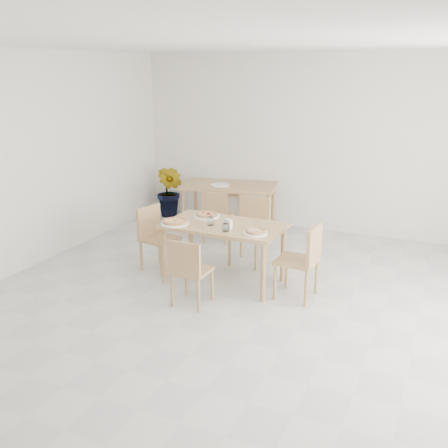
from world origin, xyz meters
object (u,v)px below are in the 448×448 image
at_px(plate_mushroom, 255,233).
at_px(pizza_mushroom, 255,231).
at_px(main_table, 224,231).
at_px(chair_north, 251,225).
at_px(chair_east, 304,257).
at_px(chair_back_s, 217,213).
at_px(pizza_margherita, 175,221).
at_px(tumbler_a, 225,227).
at_px(second_table, 230,190).
at_px(tumbler_b, 210,221).
at_px(plate_pepperoni, 207,216).
at_px(chair_west, 155,233).
at_px(plate_margherita, 175,223).
at_px(napkin_holder, 228,225).
at_px(plate_empty, 219,185).
at_px(potted_plant, 170,191).
at_px(chair_south, 189,268).
at_px(chair_back_n, 236,188).
at_px(pizza_pepperoni, 207,214).

xyz_separation_m(plate_mushroom, pizza_mushroom, (0.00, 0.00, 0.02)).
distance_m(main_table, chair_north, 0.81).
distance_m(chair_north, chair_east, 1.30).
distance_m(chair_east, chair_back_s, 2.24).
distance_m(pizza_margherita, tumbler_a, 0.68).
bearing_deg(second_table, tumbler_b, -83.97).
bearing_deg(plate_mushroom, tumbler_a, -171.84).
height_order(plate_pepperoni, tumbler_b, tumbler_b).
height_order(chair_north, chair_west, chair_north).
bearing_deg(main_table, plate_margherita, -156.18).
xyz_separation_m(chair_north, napkin_holder, (0.09, -0.97, 0.29)).
bearing_deg(pizza_margherita, plate_pepperoni, 64.00).
bearing_deg(plate_empty, chair_back_s, -69.38).
distance_m(chair_back_s, potted_plant, 1.66).
xyz_separation_m(chair_east, napkin_holder, (-0.89, -0.10, 0.30)).
height_order(chair_west, second_table, chair_west).
relative_size(main_table, pizza_mushroom, 5.10).
distance_m(chair_south, potted_plant, 3.68).
height_order(chair_west, chair_back_s, chair_west).
height_order(napkin_holder, potted_plant, potted_plant).
relative_size(tumbler_b, chair_back_n, 0.11).
distance_m(main_table, chair_back_s, 1.53).
distance_m(tumbler_b, second_table, 2.26).
height_order(chair_south, chair_west, chair_west).
bearing_deg(napkin_holder, chair_east, 32.40).
bearing_deg(chair_back_s, main_table, 110.21).
height_order(chair_south, chair_east, chair_east).
bearing_deg(chair_east, plate_margherita, -80.64).
xyz_separation_m(main_table, potted_plant, (-2.07, 2.30, -0.20)).
xyz_separation_m(chair_south, pizza_margherita, (-0.47, 0.56, 0.33)).
relative_size(chair_north, plate_margherita, 2.57).
xyz_separation_m(pizza_pepperoni, chair_back_n, (-0.67, 2.57, -0.27)).
distance_m(pizza_mushroom, potted_plant, 3.58).
height_order(main_table, plate_empty, plate_empty).
bearing_deg(chair_south, chair_back_s, -72.42).
bearing_deg(pizza_mushroom, tumbler_a, -171.84).
bearing_deg(chair_back_n, napkin_holder, -84.88).
bearing_deg(main_table, pizza_mushroom, -21.27).
relative_size(plate_mushroom, tumbler_b, 2.86).
distance_m(main_table, pizza_pepperoni, 0.41).
height_order(plate_mushroom, second_table, plate_mushroom).
xyz_separation_m(chair_south, chair_back_s, (-0.64, 2.12, 0.01)).
bearing_deg(napkin_holder, main_table, 153.84).
relative_size(pizza_pepperoni, chair_back_s, 0.42).
xyz_separation_m(chair_east, tumbler_b, (-1.16, -0.03, 0.29)).
height_order(second_table, chair_back_s, chair_back_s).
bearing_deg(chair_south, potted_plant, -56.45).
bearing_deg(pizza_pepperoni, plate_empty, 109.46).
bearing_deg(tumbler_b, potted_plant, 128.88).
bearing_deg(chair_west, plate_margherita, -109.93).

